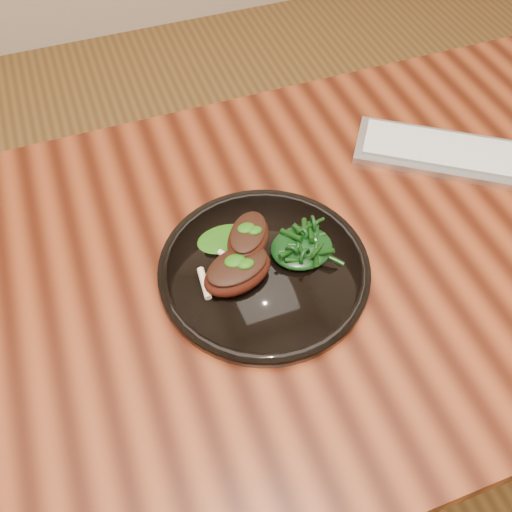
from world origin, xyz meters
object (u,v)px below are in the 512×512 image
(lamb_chop_front, at_px, (237,271))
(keyboard, at_px, (467,156))
(plate, at_px, (264,269))
(desk, at_px, (271,291))
(greens_heap, at_px, (302,245))

(lamb_chop_front, height_order, keyboard, lamb_chop_front)
(lamb_chop_front, xyz_separation_m, keyboard, (0.47, 0.12, -0.03))
(keyboard, bearing_deg, plate, -165.62)
(plate, height_order, lamb_chop_front, lamb_chop_front)
(desk, xyz_separation_m, plate, (-0.02, -0.02, 0.09))
(desk, relative_size, keyboard, 4.11)
(plate, relative_size, keyboard, 0.82)
(desk, height_order, keyboard, keyboard)
(greens_heap, distance_m, keyboard, 0.38)
(lamb_chop_front, height_order, greens_heap, lamb_chop_front)
(keyboard, bearing_deg, greens_heap, -164.11)
(plate, distance_m, lamb_chop_front, 0.06)
(desk, xyz_separation_m, keyboard, (0.41, 0.09, 0.09))
(desk, height_order, greens_heap, greens_heap)
(keyboard, bearing_deg, lamb_chop_front, -165.68)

